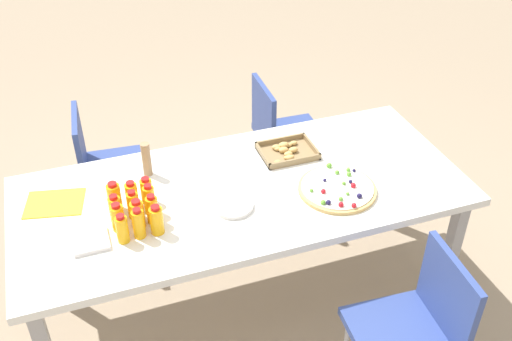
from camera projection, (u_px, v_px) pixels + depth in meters
name	position (u px, v px, depth m)	size (l,w,h in m)	color
ground_plane	(244.00, 297.00, 3.26)	(12.00, 12.00, 0.00)	gray
party_table	(242.00, 199.00, 2.86)	(2.13, 0.93, 0.76)	white
chair_far_right	(281.00, 131.00, 3.73)	(0.41, 0.41, 0.83)	#33478C
chair_near_right	(417.00, 324.00, 2.48)	(0.43, 0.43, 0.83)	#33478C
chair_far_left	(105.00, 164.00, 3.44)	(0.43, 0.43, 0.83)	#33478C
juice_bottle_0	(122.00, 229.00, 2.49)	(0.05, 0.05, 0.14)	#F9AC14
juice_bottle_1	(139.00, 224.00, 2.51)	(0.05, 0.05, 0.15)	#F9AB14
juice_bottle_2	(157.00, 220.00, 2.53)	(0.06, 0.06, 0.14)	#FAAC14
juice_bottle_3	(118.00, 218.00, 2.55)	(0.06, 0.06, 0.14)	#FAAE14
juice_bottle_4	(138.00, 214.00, 2.56)	(0.06, 0.06, 0.14)	#FAAB14
juice_bottle_5	(152.00, 210.00, 2.59)	(0.05, 0.05, 0.15)	#FAAD14
juice_bottle_6	(115.00, 209.00, 2.60)	(0.05, 0.05, 0.13)	#FAAD14
juice_bottle_7	(133.00, 205.00, 2.62)	(0.05, 0.05, 0.14)	#F9AE14
juice_bottle_8	(149.00, 199.00, 2.64)	(0.05, 0.05, 0.15)	#F9AF14
juice_bottle_9	(114.00, 197.00, 2.65)	(0.06, 0.06, 0.15)	#FAAB14
juice_bottle_10	(132.00, 195.00, 2.68)	(0.06, 0.06, 0.13)	#FAAE14
juice_bottle_11	(147.00, 191.00, 2.70)	(0.05, 0.05, 0.13)	#F9AB14
fruit_pizza	(337.00, 189.00, 2.80)	(0.37, 0.37, 0.05)	tan
snack_tray	(287.00, 151.00, 3.06)	(0.28, 0.22, 0.04)	olive
plate_stack	(233.00, 206.00, 2.70)	(0.19, 0.19, 0.02)	silver
napkin_stack	(91.00, 241.00, 2.51)	(0.15, 0.15, 0.02)	white
cardboard_tube	(146.00, 159.00, 2.87)	(0.04, 0.04, 0.18)	#9E7A56
paper_folder	(55.00, 203.00, 2.73)	(0.26, 0.20, 0.01)	yellow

